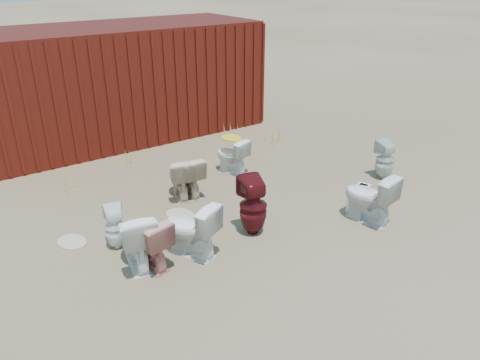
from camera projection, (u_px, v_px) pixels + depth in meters
ground at (263, 227)px, 6.98m from camera, size 100.00×100.00×0.00m
shipping_container at (122, 81)px, 10.35m from camera, size 6.00×2.40×2.40m
toilet_front_a at (136, 238)px, 5.95m from camera, size 0.60×0.86×0.81m
toilet_front_pink at (147, 242)px, 5.95m from camera, size 0.53×0.77×0.72m
toilet_front_c at (190, 229)px, 6.16m from camera, size 0.73×0.89×0.79m
toilet_front_maroon at (253, 206)px, 6.66m from camera, size 0.47×0.47×0.88m
toilet_front_e at (369, 197)px, 6.99m from camera, size 0.58×0.85×0.80m
toilet_back_a at (115, 227)px, 6.36m from camera, size 0.35×0.35×0.64m
toilet_back_beige_left at (188, 176)px, 7.82m from camera, size 0.44×0.72×0.70m
toilet_back_beige_right at (180, 177)px, 7.77m from camera, size 0.59×0.78×0.71m
toilet_back_yellowlid at (232, 156)px, 8.69m from camera, size 0.55×0.73×0.67m
toilet_back_e at (385, 160)px, 8.43m from camera, size 0.39×0.40×0.73m
yellow_lid at (231, 138)px, 8.54m from camera, size 0.34×0.42×0.02m
loose_tank at (359, 198)px, 7.46m from camera, size 0.54×0.36×0.35m
loose_lid_near at (180, 215)px, 7.30m from camera, size 0.52×0.59×0.02m
loose_lid_far at (72, 242)px, 6.59m from camera, size 0.49×0.56×0.02m
weed_clump_a at (69, 183)px, 7.99m from camera, size 0.36×0.36×0.34m
weed_clump_b at (196, 153)px, 9.32m from camera, size 0.32×0.32×0.27m
weed_clump_c at (275, 135)px, 10.24m from camera, size 0.36×0.36×0.33m
weed_clump_d at (126, 157)px, 9.17m from camera, size 0.30×0.30×0.25m
weed_clump_e at (231, 132)px, 10.43m from camera, size 0.34×0.34×0.33m
weed_clump_f at (377, 164)px, 8.84m from camera, size 0.28×0.28×0.26m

